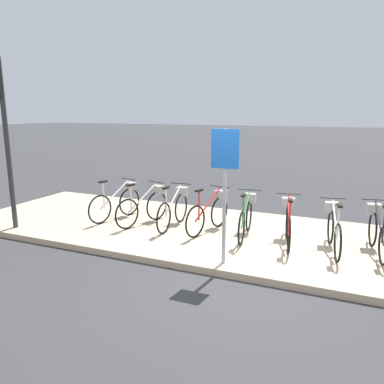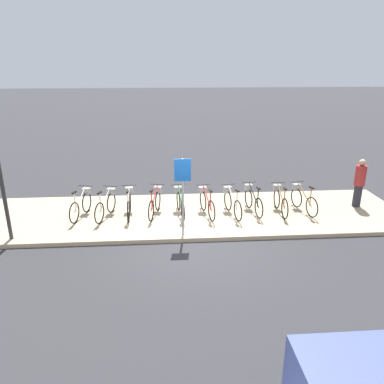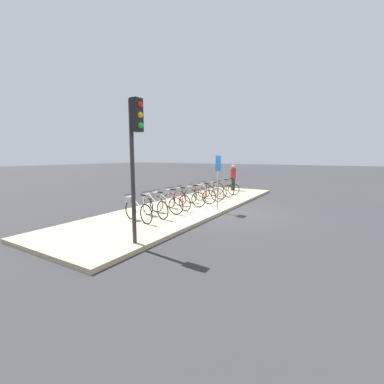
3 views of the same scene
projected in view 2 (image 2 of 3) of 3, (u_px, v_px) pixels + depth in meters
The scene contains 14 objects.
ground_plane at pixel (198, 242), 10.18m from camera, with size 120.00×120.00×0.00m, color #2D2D30.
sidewalk at pixel (193, 215), 11.84m from camera, with size 13.21×3.57×0.12m.
parked_bicycle_0 at pixel (82, 203), 11.45m from camera, with size 0.52×1.49×0.94m.
parked_bicycle_1 at pixel (107, 203), 11.43m from camera, with size 0.57×1.47×0.94m.
parked_bicycle_2 at pixel (129, 202), 11.52m from camera, with size 0.46×1.52×0.94m.
parked_bicycle_3 at pixel (155, 201), 11.60m from camera, with size 0.50×1.49×0.94m.
parked_bicycle_4 at pixel (180, 201), 11.59m from camera, with size 0.46×1.51×0.94m.
parked_bicycle_5 at pixel (206, 202), 11.58m from camera, with size 0.48×1.50×0.94m.
parked_bicycle_6 at pixel (232, 201), 11.59m from camera, with size 0.47×1.50×0.94m.
parked_bicycle_7 at pixel (253, 199), 11.80m from camera, with size 0.46×1.51×0.94m.
parked_bicycle_8 at pixel (280, 199), 11.77m from camera, with size 0.46×1.52×0.94m.
parked_bicycle_9 at pixel (302, 198), 11.86m from camera, with size 0.50×1.49×0.94m.
pedestrian at pixel (359, 182), 12.10m from camera, with size 0.34×0.34×1.59m.
sign_post at pixel (183, 184), 9.89m from camera, with size 0.44×0.07×2.15m.
Camera 2 is at (-0.83, -9.10, 4.69)m, focal length 35.00 mm.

